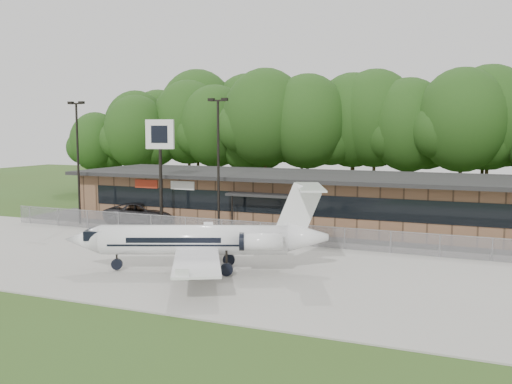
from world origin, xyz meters
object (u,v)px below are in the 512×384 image
at_px(suv, 142,213).
at_px(pole_sign, 160,146).
at_px(terminal, 312,199).
at_px(business_jet, 204,241).

xyz_separation_m(suv, pole_sign, (3.28, -2.21, 5.77)).
xyz_separation_m(terminal, pole_sign, (-10.20, -7.14, 4.48)).
height_order(suv, pole_sign, pole_sign).
bearing_deg(pole_sign, terminal, 23.76).
xyz_separation_m(terminal, business_jet, (-0.83, -17.64, -0.40)).
bearing_deg(terminal, suv, -159.90).
relative_size(terminal, pole_sign, 4.71).
bearing_deg(terminal, business_jet, -92.70).
distance_m(business_jet, pole_sign, 14.89).
xyz_separation_m(business_jet, pole_sign, (-9.37, 10.50, 4.88)).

